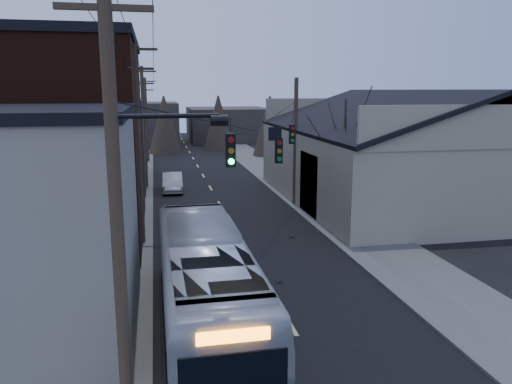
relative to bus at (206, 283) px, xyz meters
The scene contains 12 objects.
road_surface 22.15m from the bus, 82.81° to the left, with size 9.00×110.00×0.02m, color black.
sidewalk_left 22.29m from the bus, 99.67° to the left, with size 4.00×110.00×0.12m, color #474744.
sidewalk_right 23.84m from the bus, 67.09° to the left, with size 4.00×110.00×0.12m, color #474744.
building_brick 14.35m from the bus, 121.27° to the left, with size 10.00×12.00×10.00m, color black.
building_left_far 28.78m from the bus, 103.57° to the left, with size 9.00×14.00×7.00m, color #2E2B25.
warehouse 23.15m from the bus, 47.02° to the left, with size 16.16×20.60×7.73m.
building_far_left 57.03m from the bus, 93.25° to the left, with size 10.00×12.00×6.00m, color #2E2B25.
building_far_right 62.69m from the bus, 81.04° to the left, with size 12.00×14.00×5.00m, color #2E2B25.
bare_tree 15.22m from the bus, 52.14° to the left, with size 0.40×0.40×7.20m, color black.
utility_lines 16.41m from the bus, 91.25° to the left, with size 11.24×45.28×10.50m.
bus is the anchor object (origin of this frame).
parked_car 23.28m from the bus, 90.58° to the left, with size 1.49×4.28×1.41m, color #A0A1A7.
Camera 1 is at (-4.18, -7.07, 7.70)m, focal length 35.00 mm.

